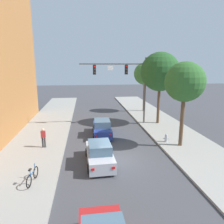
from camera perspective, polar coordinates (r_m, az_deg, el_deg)
ground_plane at (r=15.87m, az=1.43°, el=-12.86°), size 120.00×120.00×0.00m
sidewalk_left at (r=16.26m, az=-22.48°, el=-12.94°), size 5.00×60.00×0.15m
sidewalk_right at (r=17.94m, az=22.80°, el=-10.53°), size 5.00×60.00×0.15m
traffic_signal_mast at (r=23.88m, az=4.01°, el=9.12°), size 7.46×0.38×7.50m
car_lead_blue at (r=20.85m, az=-2.70°, el=-4.42°), size 1.93×4.29×1.60m
car_following_silver at (r=15.06m, az=-3.41°, el=-11.31°), size 1.96×4.30×1.60m
pedestrian_sidewalk_left_walker at (r=18.29m, az=-18.10°, el=-6.40°), size 0.36×0.22×1.64m
bicycle_leaning at (r=13.52m, az=-20.76°, el=-15.97°), size 0.30×1.76×0.98m
fire_hydrant at (r=19.40m, az=14.46°, el=-6.81°), size 0.48×0.24×0.72m
street_tree_nearest at (r=17.92m, az=19.12°, el=7.61°), size 3.21×3.21×6.97m
street_tree_second at (r=24.59m, az=12.90°, el=10.56°), size 4.36×4.36×8.13m
street_tree_third at (r=31.11m, az=8.91°, el=10.14°), size 3.18×3.18×7.04m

